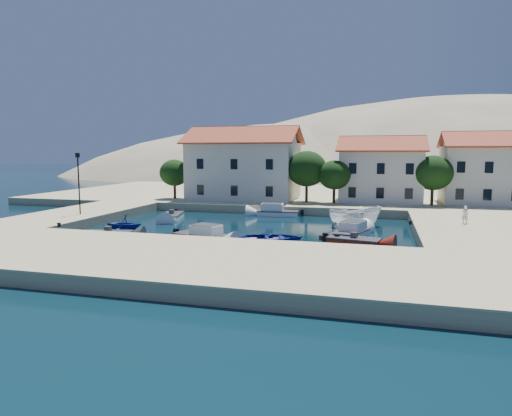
# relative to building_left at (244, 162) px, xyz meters

# --- Properties ---
(ground) EXTENTS (400.00, 400.00, 0.00)m
(ground) POSITION_rel_building_left_xyz_m (6.00, -28.00, -5.94)
(ground) COLOR black
(ground) RESTS_ON ground
(quay_south) EXTENTS (52.00, 12.00, 1.00)m
(quay_south) POSITION_rel_building_left_xyz_m (6.00, -34.00, -5.44)
(quay_south) COLOR #CDBD8C
(quay_south) RESTS_ON ground
(quay_east) EXTENTS (11.00, 20.00, 1.00)m
(quay_east) POSITION_rel_building_left_xyz_m (26.50, -18.00, -5.44)
(quay_east) COLOR #CDBD8C
(quay_east) RESTS_ON ground
(quay_west) EXTENTS (8.00, 20.00, 1.00)m
(quay_west) POSITION_rel_building_left_xyz_m (-13.00, -18.00, -5.44)
(quay_west) COLOR #CDBD8C
(quay_west) RESTS_ON ground
(quay_north) EXTENTS (80.00, 36.00, 1.00)m
(quay_north) POSITION_rel_building_left_xyz_m (8.00, 10.00, -5.44)
(quay_north) COLOR #CDBD8C
(quay_north) RESTS_ON ground
(hills) EXTENTS (254.00, 176.00, 99.00)m
(hills) POSITION_rel_building_left_xyz_m (26.64, 95.62, -29.34)
(hills) COLOR gray
(hills) RESTS_ON ground
(building_left) EXTENTS (14.70, 9.45, 9.70)m
(building_left) POSITION_rel_building_left_xyz_m (0.00, 0.00, 0.00)
(building_left) COLOR white
(building_left) RESTS_ON quay_north
(building_mid) EXTENTS (10.50, 8.40, 8.30)m
(building_mid) POSITION_rel_building_left_xyz_m (18.00, 1.00, -0.71)
(building_mid) COLOR white
(building_mid) RESTS_ON quay_north
(building_right) EXTENTS (9.45, 8.40, 8.80)m
(building_right) POSITION_rel_building_left_xyz_m (30.00, 2.00, -0.46)
(building_right) COLOR white
(building_right) RESTS_ON quay_north
(trees) EXTENTS (37.30, 5.30, 6.45)m
(trees) POSITION_rel_building_left_xyz_m (10.51, -2.54, -1.10)
(trees) COLOR #382314
(trees) RESTS_ON quay_north
(lamppost) EXTENTS (0.35, 0.25, 6.22)m
(lamppost) POSITION_rel_building_left_xyz_m (-11.50, -20.00, -1.18)
(lamppost) COLOR black
(lamppost) RESTS_ON quay_west
(bollards) EXTENTS (29.36, 9.56, 0.30)m
(bollards) POSITION_rel_building_left_xyz_m (8.80, -24.13, -4.79)
(bollards) COLOR black
(bollards) RESTS_ON ground
(motorboat_grey_sw) EXTENTS (4.24, 2.46, 1.25)m
(motorboat_grey_sw) POSITION_rel_building_left_xyz_m (-4.21, -26.22, -5.64)
(motorboat_grey_sw) COLOR #37363C
(motorboat_grey_sw) RESTS_ON ground
(cabin_cruiser_south) EXTENTS (4.84, 3.06, 1.60)m
(cabin_cruiser_south) POSITION_rel_building_left_xyz_m (3.78, -25.14, -5.46)
(cabin_cruiser_south) COLOR white
(cabin_cruiser_south) RESTS_ON ground
(rowboat_south) EXTENTS (6.14, 5.20, 1.08)m
(rowboat_south) POSITION_rel_building_left_xyz_m (9.63, -24.36, -5.94)
(rowboat_south) COLOR navy
(rowboat_south) RESTS_ON ground
(motorboat_red_se) EXTENTS (4.37, 2.64, 1.25)m
(motorboat_red_se) POSITION_rel_building_left_xyz_m (16.16, -23.57, -5.64)
(motorboat_red_se) COLOR maroon
(motorboat_red_se) RESTS_ON ground
(cabin_cruiser_east) EXTENTS (3.35, 5.31, 1.60)m
(cabin_cruiser_east) POSITION_rel_building_left_xyz_m (15.66, -20.58, -5.46)
(cabin_cruiser_east) COLOR white
(cabin_cruiser_east) RESTS_ON ground
(boat_east) EXTENTS (5.89, 4.30, 2.14)m
(boat_east) POSITION_rel_building_left_xyz_m (15.73, -14.03, -5.94)
(boat_east) COLOR white
(boat_east) RESTS_ON ground
(motorboat_white_ne) EXTENTS (2.22, 3.80, 1.25)m
(motorboat_white_ne) POSITION_rel_building_left_xyz_m (16.44, -9.18, -5.64)
(motorboat_white_ne) COLOR white
(motorboat_white_ne) RESTS_ON ground
(rowboat_west) EXTENTS (3.73, 3.36, 1.73)m
(rowboat_west) POSITION_rel_building_left_xyz_m (-4.86, -22.63, -5.94)
(rowboat_west) COLOR navy
(rowboat_west) RESTS_ON ground
(motorboat_white_west) EXTENTS (3.00, 4.82, 1.25)m
(motorboat_white_west) POSITION_rel_building_left_xyz_m (-3.93, -14.53, -5.64)
(motorboat_white_west) COLOR white
(motorboat_white_west) RESTS_ON ground
(cabin_cruiser_north) EXTENTS (4.91, 2.46, 1.60)m
(cabin_cruiser_north) POSITION_rel_building_left_xyz_m (6.76, -9.00, -5.46)
(cabin_cruiser_north) COLOR white
(cabin_cruiser_north) RESTS_ON ground
(pedestrian) EXTENTS (0.63, 0.45, 1.60)m
(pedestrian) POSITION_rel_building_left_xyz_m (25.38, -16.12, -4.14)
(pedestrian) COLOR white
(pedestrian) RESTS_ON quay_east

